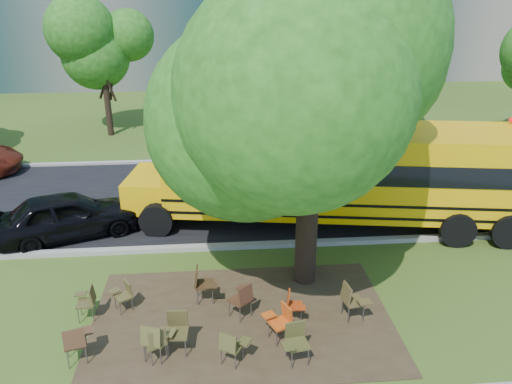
{
  "coord_description": "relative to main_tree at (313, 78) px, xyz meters",
  "views": [
    {
      "loc": [
        0.49,
        -10.25,
        7.28
      ],
      "look_at": [
        1.7,
        3.85,
        1.46
      ],
      "focal_mm": 35.0,
      "sensor_mm": 36.0,
      "label": 1
    }
  ],
  "objects": [
    {
      "name": "chair_2",
      "position": [
        -3.61,
        -2.82,
        -4.87
      ],
      "size": [
        0.56,
        0.68,
        0.83
      ],
      "rotation": [
        0.0,
        0.0,
        0.52
      ],
      "color": "#4E4522",
      "rests_on": "ground"
    },
    {
      "name": "school_bus",
      "position": [
        1.92,
        3.34,
        -3.52
      ],
      "size": [
        13.38,
        4.79,
        3.21
      ],
      "rotation": [
        0.0,
        0.0,
        -0.16
      ],
      "color": "#EAAC07",
      "rests_on": "ground"
    },
    {
      "name": "black_car",
      "position": [
        -6.9,
        3.15,
        -4.65
      ],
      "size": [
        4.62,
        3.11,
        1.46
      ],
      "primitive_type": "imported",
      "rotation": [
        0.0,
        0.0,
        1.92
      ],
      "color": "black",
      "rests_on": "ground"
    },
    {
      "name": "main_tree",
      "position": [
        0.0,
        0.0,
        0.0
      ],
      "size": [
        7.2,
        7.2,
        8.99
      ],
      "color": "black",
      "rests_on": "ground"
    },
    {
      "name": "chair_7",
      "position": [
        0.78,
        -1.79,
        -4.79
      ],
      "size": [
        0.64,
        0.64,
        0.95
      ],
      "rotation": [
        0.0,
        0.0,
        -1.41
      ],
      "color": "brown",
      "rests_on": "ground"
    },
    {
      "name": "ground",
      "position": [
        -2.77,
        -1.07,
        -5.38
      ],
      "size": [
        160.0,
        160.0,
        0.0
      ],
      "primitive_type": "plane",
      "color": "#344C17",
      "rests_on": "ground"
    },
    {
      "name": "chair_10",
      "position": [
        -2.7,
        -0.78,
        -4.79
      ],
      "size": [
        0.56,
        0.61,
        0.95
      ],
      "rotation": [
        0.0,
        0.0,
        -1.57
      ],
      "color": "#3D2815",
      "rests_on": "ground"
    },
    {
      "name": "chair_1",
      "position": [
        -3.64,
        -2.82,
        -4.8
      ],
      "size": [
        0.73,
        0.57,
        0.93
      ],
      "rotation": [
        0.0,
        0.0,
        -0.32
      ],
      "color": "brown",
      "rests_on": "ground"
    },
    {
      "name": "chair_8",
      "position": [
        -5.36,
        -1.2,
        -4.85
      ],
      "size": [
        0.53,
        0.56,
        0.85
      ],
      "rotation": [
        0.0,
        0.0,
        1.63
      ],
      "color": "#47411E",
      "rests_on": "ground"
    },
    {
      "name": "chair_12",
      "position": [
        -0.59,
        -1.71,
        -4.9
      ],
      "size": [
        0.45,
        0.56,
        0.77
      ],
      "rotation": [
        0.0,
        0.0,
        4.54
      ],
      "color": "#A63711",
      "rests_on": "ground"
    },
    {
      "name": "kerb_far",
      "position": [
        -2.77,
        10.03,
        -5.31
      ],
      "size": [
        80.0,
        0.25,
        0.14
      ],
      "primitive_type": "cube",
      "color": "gray",
      "rests_on": "ground"
    },
    {
      "name": "chair_11",
      "position": [
        -1.75,
        -1.49,
        -4.81
      ],
      "size": [
        0.63,
        0.79,
        0.92
      ],
      "rotation": [
        0.0,
        0.0,
        0.71
      ],
      "color": "#472919",
      "rests_on": "ground"
    },
    {
      "name": "chair_9",
      "position": [
        -4.57,
        -0.94,
        -4.9
      ],
      "size": [
        0.64,
        0.51,
        0.77
      ],
      "rotation": [
        0.0,
        0.0,
        2.13
      ],
      "color": "#4C4521",
      "rests_on": "ground"
    },
    {
      "name": "bg_tree_3",
      "position": [
        5.23,
        12.93,
        -0.35
      ],
      "size": [
        5.6,
        5.6,
        7.84
      ],
      "color": "black",
      "rests_on": "ground"
    },
    {
      "name": "chair_5",
      "position": [
        -0.75,
        -3.08,
        -4.81
      ],
      "size": [
        0.62,
        0.62,
        0.91
      ],
      "rotation": [
        0.0,
        0.0,
        3.31
      ],
      "color": "#48441F",
      "rests_on": "ground"
    },
    {
      "name": "chair_0",
      "position": [
        -5.25,
        -2.74,
        -4.8
      ],
      "size": [
        0.63,
        0.68,
        0.92
      ],
      "rotation": [
        0.0,
        0.0,
        0.27
      ],
      "color": "#4D2F1B",
      "rests_on": "ground"
    },
    {
      "name": "bg_tree_2",
      "position": [
        -7.77,
        14.93,
        -1.16
      ],
      "size": [
        4.8,
        4.8,
        6.62
      ],
      "color": "black",
      "rests_on": "ground"
    },
    {
      "name": "chair_3",
      "position": [
        -3.23,
        -2.54,
        -4.78
      ],
      "size": [
        0.65,
        0.56,
        0.96
      ],
      "rotation": [
        0.0,
        0.0,
        3.08
      ],
      "color": "#473F1E",
      "rests_on": "ground"
    },
    {
      "name": "chair_4",
      "position": [
        -2.07,
        -3.09,
        -4.86
      ],
      "size": [
        0.71,
        0.56,
        0.84
      ],
      "rotation": [
        0.0,
        0.0,
        -0.56
      ],
      "color": "#49451F",
      "rests_on": "ground"
    },
    {
      "name": "asphalt_road",
      "position": [
        -2.77,
        5.93,
        -5.36
      ],
      "size": [
        80.0,
        8.0,
        0.04
      ],
      "primitive_type": "cube",
      "color": "black",
      "rests_on": "ground"
    },
    {
      "name": "chair_6",
      "position": [
        -0.95,
        -2.36,
        -4.83
      ],
      "size": [
        0.7,
        0.61,
        0.89
      ],
      "rotation": [
        0.0,
        0.0,
        1.98
      ],
      "color": "#C24D14",
      "rests_on": "ground"
    },
    {
      "name": "kerb_near",
      "position": [
        -2.77,
        1.93,
        -5.31
      ],
      "size": [
        80.0,
        0.25,
        0.14
      ],
      "primitive_type": "cube",
      "color": "gray",
      "rests_on": "ground"
    },
    {
      "name": "dirt_patch",
      "position": [
        -1.77,
        -1.57,
        -5.36
      ],
      "size": [
        7.0,
        4.5,
        0.03
      ],
      "primitive_type": "cube",
      "color": "#382819",
      "rests_on": "ground"
    }
  ]
}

